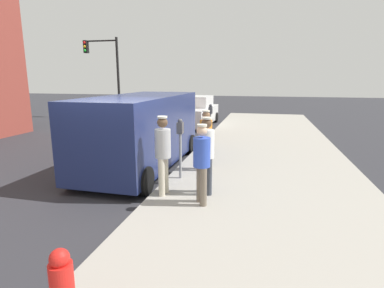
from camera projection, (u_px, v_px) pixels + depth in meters
The scene contains 11 objects.
ground_plane at pixel (118, 190), 7.42m from camera, with size 80.00×80.00×0.00m, color #2D2D33.
sidewalk_slab at pixel (267, 200), 6.62m from camera, with size 5.00×32.00×0.15m, color #9E998E.
parking_meter_near at pixel (180, 138), 7.66m from camera, with size 0.14×0.18×1.52m.
parking_meter_far at pixel (210, 117), 11.84m from camera, with size 0.14×0.18×1.52m.
pedestrian_in_white at pixel (206, 151), 6.63m from camera, with size 0.34×0.34×1.69m.
pedestrian_in_blue at pixel (202, 159), 6.08m from camera, with size 0.34×0.34×1.63m.
pedestrian_in_gray at pixel (163, 150), 6.58m from camera, with size 0.34×0.36×1.72m.
pedestrian_in_orange at pixel (206, 136), 8.39m from camera, with size 0.34×0.34×1.65m.
parked_van at pixel (141, 130), 9.04m from camera, with size 2.22×5.24×2.15m.
parked_sedan_ahead at pixel (195, 112), 17.32m from camera, with size 2.10×4.47×1.65m.
traffic_light_corner at pixel (106, 64), 20.23m from camera, with size 2.48×0.42×5.20m.
Camera 1 is at (3.35, -6.42, 2.65)m, focal length 28.85 mm.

